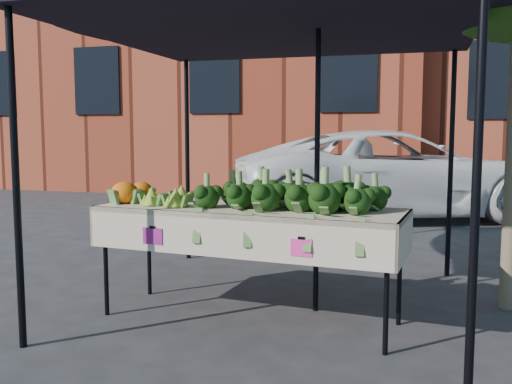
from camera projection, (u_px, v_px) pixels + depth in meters
The scene contains 8 objects.
ground at pixel (278, 323), 4.42m from camera, with size 90.00×90.00×0.00m, color #262628.
table at pixel (249, 264), 4.46m from camera, with size 2.46×1.02×0.90m.
canopy at pixel (278, 146), 4.76m from camera, with size 3.16×3.16×2.74m, color black, non-canonical shape.
broccoli_heap at pixel (290, 190), 4.33m from camera, with size 1.49×0.59×0.28m, color black.
romanesco_cluster at pixel (170, 191), 4.57m from camera, with size 0.45×0.49×0.22m, color #81AE2E.
cauliflower_pair at pixel (133, 190), 4.75m from camera, with size 0.25×0.45×0.20m, color orange.
vehicle at pixel (396, 58), 9.59m from camera, with size 2.51×1.51×5.45m, color white.
building_left at pixel (214, 30), 16.79m from camera, with size 12.00×8.00×9.00m, color maroon.
Camera 1 is at (1.05, -4.16, 1.49)m, focal length 39.78 mm.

